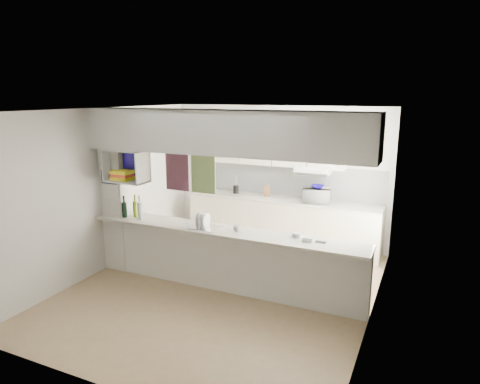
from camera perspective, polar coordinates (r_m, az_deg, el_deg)
The scene contains 16 objects.
floor at distance 6.46m, azimuth -2.44°, elevation -12.79°, with size 4.80×4.80×0.00m, color #9E815B.
ceiling at distance 5.83m, azimuth -2.68°, elevation 10.91°, with size 4.80×4.80×0.00m, color white.
wall_back at distance 8.17m, azimuth 5.09°, elevation 2.28°, with size 4.20×4.20×0.00m, color silver.
wall_left at distance 7.19m, azimuth -17.65°, elevation 0.24°, with size 4.80×4.80×0.00m, color silver.
wall_right at distance 5.43m, azimuth 17.68°, elevation -3.79°, with size 4.80×4.80×0.00m, color silver.
servery_partition at distance 6.01m, azimuth -4.06°, elevation 1.93°, with size 4.20×0.50×2.60m.
cubby_shelf at distance 6.72m, azimuth -14.85°, elevation 3.14°, with size 0.65×0.35×0.50m.
kitchen_run at distance 7.98m, azimuth 5.47°, elevation -1.48°, with size 3.60×0.63×2.24m.
microwave at distance 7.68m, azimuth 10.19°, elevation -0.45°, with size 0.48×0.32×0.26m, color white.
bowl at distance 7.64m, azimuth 10.31°, elevation 0.70°, with size 0.23×0.23×0.06m, color #150B7B.
dish_rack at distance 6.17m, azimuth -4.65°, elevation -4.00°, with size 0.44×0.34×0.23m.
cup at distance 5.97m, azimuth -0.41°, elevation -4.89°, with size 0.11×0.11×0.09m, color white.
wine_bottles at distance 6.84m, azimuth -14.01°, elevation -2.26°, with size 0.38×0.16×0.38m.
plastic_tubs at distance 5.78m, azimuth 8.24°, elevation -5.93°, with size 0.48×0.21×0.06m.
utensil_jar at distance 8.29m, azimuth -0.57°, elevation 0.35°, with size 0.11×0.11×0.15m, color black.
knife_block at distance 8.07m, azimuth 3.62°, elevation 0.15°, with size 0.10×0.08×0.20m, color brown.
Camera 1 is at (2.65, -5.19, 2.81)m, focal length 32.00 mm.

